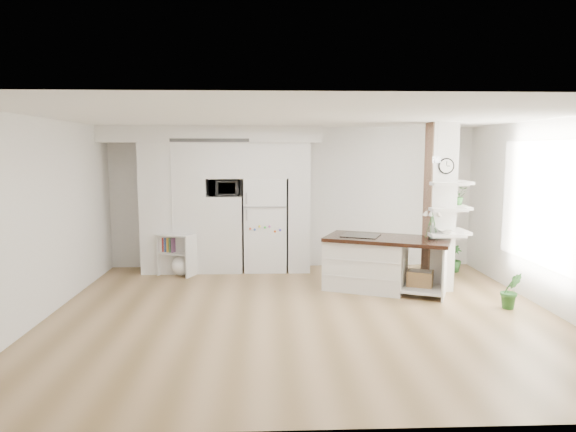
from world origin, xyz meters
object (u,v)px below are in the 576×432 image
(refrigerator, at_px, (265,224))
(kitchen_island, at_px, (373,262))
(floor_plant_a, at_px, (511,290))
(bookshelf, at_px, (178,257))

(refrigerator, relative_size, kitchen_island, 0.82)
(refrigerator, distance_m, kitchen_island, 2.32)
(refrigerator, distance_m, floor_plant_a, 4.41)
(kitchen_island, xyz_separation_m, floor_plant_a, (1.76, -1.13, -0.19))
(bookshelf, distance_m, floor_plant_a, 5.57)
(kitchen_island, relative_size, bookshelf, 2.82)
(refrigerator, relative_size, floor_plant_a, 3.26)
(kitchen_island, height_order, bookshelf, kitchen_island)
(floor_plant_a, bearing_deg, kitchen_island, 147.34)
(kitchen_island, height_order, floor_plant_a, kitchen_island)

